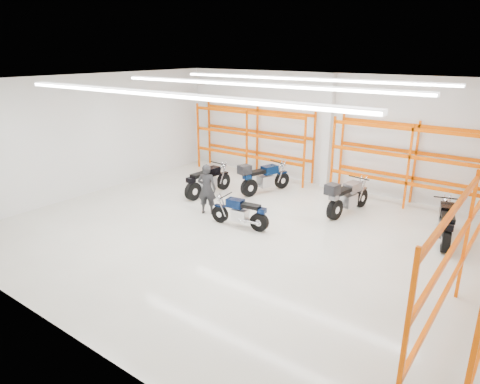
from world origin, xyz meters
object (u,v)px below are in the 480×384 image
Objects in this scene: motorcycle_back_a at (207,182)px; motorcycle_back_c at (345,198)px; motorcycle_back_b at (262,178)px; structural_column at (328,132)px; motorcycle_back_d at (446,224)px; standing_man at (207,189)px; motorcycle_main at (242,213)px.

motorcycle_back_c reaches higher than motorcycle_back_a.
structural_column is at bearing 55.49° from motorcycle_back_b.
standing_man is (-7.04, -2.34, 0.33)m from motorcycle_back_d.
motorcycle_main is 1.16× the size of standing_man.
motorcycle_back_a is 5.24m from motorcycle_back_c.
motorcycle_main is 0.45× the size of structural_column.
standing_man is at bearing -95.94° from motorcycle_back_b.
structural_column reaches higher than motorcycle_back_c.
motorcycle_back_d reaches higher than motorcycle_main.
motorcycle_back_d is (6.74, -0.55, -0.06)m from motorcycle_back_b.
motorcycle_back_b is (1.56, 1.45, 0.06)m from motorcycle_back_a.
motorcycle_back_b is 1.39× the size of standing_man.
motorcycle_back_d is 7.43m from standing_man.
motorcycle_back_c is (5.09, 1.24, 0.06)m from motorcycle_back_a.
motorcycle_back_c is 3.58m from structural_column.
standing_man is (-0.30, -2.89, 0.27)m from motorcycle_back_b.
standing_man reaches higher than motorcycle_back_a.
motorcycle_back_b reaches higher than motorcycle_main.
motorcycle_main is 0.84× the size of motorcycle_back_b.
structural_column reaches higher than standing_man.
motorcycle_main is 5.75m from structural_column.
motorcycle_back_c is (2.16, 2.96, 0.14)m from motorcycle_main.
motorcycle_main is 0.85× the size of motorcycle_back_a.
motorcycle_main is 1.74m from standing_man.
standing_man is at bearing -48.83° from motorcycle_back_a.
motorcycle_back_a is 2.13m from motorcycle_back_b.
motorcycle_main is 5.98m from motorcycle_back_d.
standing_man is (-3.83, -2.68, 0.26)m from motorcycle_back_c.
motorcycle_back_a is at bearing 149.58° from motorcycle_main.
motorcycle_back_c is at bearing -3.47° from motorcycle_back_b.
motorcycle_back_c is at bearing 174.03° from motorcycle_back_d.
motorcycle_back_a is 1.36× the size of standing_man.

